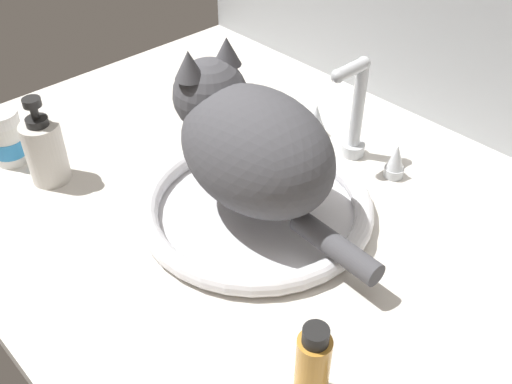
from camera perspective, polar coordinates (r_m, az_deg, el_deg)
countertop at (r=86.51cm, az=2.52°, el=-3.52°), size 121.40×78.72×3.00cm
backsplash_wall at (r=106.11cm, az=18.87°, el=13.54°), size 121.40×2.40×35.68cm
sink_basin at (r=85.81cm, az=0.00°, el=-1.41°), size 34.60×34.60×2.90cm
faucet at (r=96.05cm, az=9.62°, el=6.90°), size 20.15×9.09×17.82cm
cat at (r=80.52cm, az=-0.86°, el=5.01°), size 38.17×18.83×20.57cm
amber_bottle at (r=62.98cm, az=5.58°, el=-16.57°), size 3.68×3.68×10.91cm
pill_bottle at (r=103.04cm, az=-23.23°, el=4.81°), size 5.52×5.52×9.23cm
soap_pump_bottle at (r=95.74cm, az=-20.00°, el=3.88°), size 6.10×6.10×14.54cm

